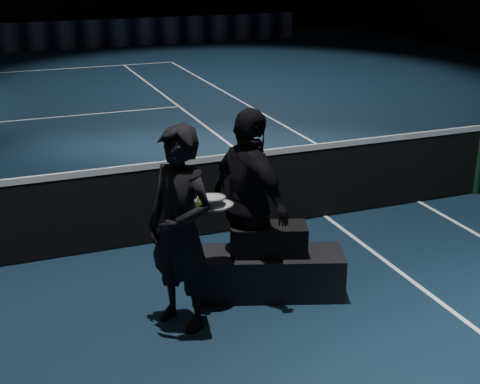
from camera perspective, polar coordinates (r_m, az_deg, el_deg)
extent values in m
cylinder|color=black|center=(9.43, 19.80, 3.05)|extent=(0.10, 0.10, 1.10)
cube|color=black|center=(6.43, 2.38, -6.95)|extent=(1.50, 0.92, 0.43)
cube|color=black|center=(6.27, 2.43, -4.05)|extent=(0.77, 0.52, 0.29)
cube|color=white|center=(6.15, 3.01, -4.60)|extent=(0.32, 0.11, 0.10)
imported|color=black|center=(5.67, -5.11, -3.21)|extent=(0.72, 0.79, 1.81)
imported|color=black|center=(6.20, 0.85, -0.98)|extent=(0.69, 1.14, 1.81)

